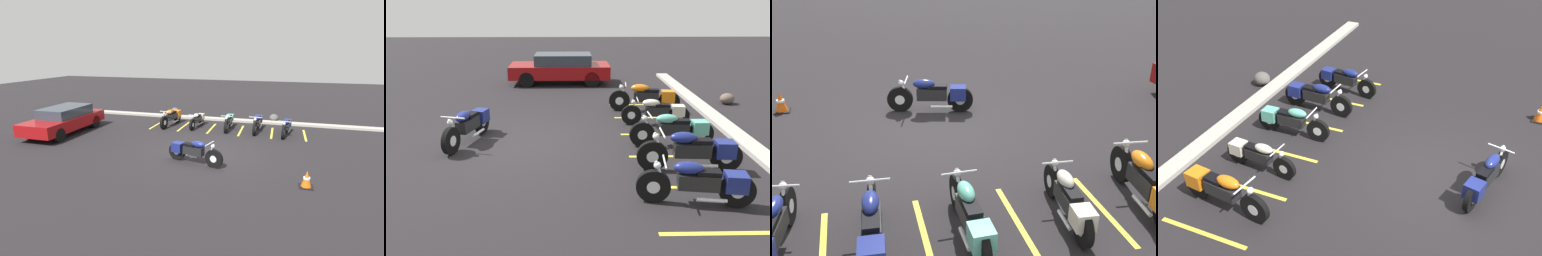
% 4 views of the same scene
% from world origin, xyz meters
% --- Properties ---
extents(ground, '(60.00, 60.00, 0.00)m').
position_xyz_m(ground, '(0.00, 0.00, 0.00)').
color(ground, black).
extents(motorcycle_navy_featured, '(2.16, 0.86, 0.87)m').
position_xyz_m(motorcycle_navy_featured, '(-0.18, -1.08, 0.46)').
color(motorcycle_navy_featured, black).
rests_on(motorcycle_navy_featured, ground).
extents(parked_bike_0, '(0.69, 2.30, 0.91)m').
position_xyz_m(parked_bike_0, '(-2.85, 4.06, 0.48)').
color(parked_bike_0, black).
rests_on(parked_bike_0, ground).
extents(parked_bike_1, '(0.55, 1.97, 0.78)m').
position_xyz_m(parked_bike_1, '(-1.40, 4.09, 0.41)').
color(parked_bike_1, black).
rests_on(parked_bike_1, ground).
extents(parked_bike_2, '(0.59, 2.11, 0.83)m').
position_xyz_m(parked_bike_2, '(0.26, 4.14, 0.44)').
color(parked_bike_2, black).
rests_on(parked_bike_2, ground).
extents(parked_bike_3, '(0.62, 2.22, 0.87)m').
position_xyz_m(parked_bike_3, '(1.73, 4.15, 0.46)').
color(parked_bike_3, black).
rests_on(parked_bike_3, ground).
extents(parked_bike_4, '(0.66, 2.06, 0.81)m').
position_xyz_m(parked_bike_4, '(3.13, 3.82, 0.43)').
color(parked_bike_4, black).
rests_on(parked_bike_4, ground).
extents(concrete_curb, '(18.00, 0.50, 0.12)m').
position_xyz_m(concrete_curb, '(0.00, 5.96, 0.06)').
color(concrete_curb, '#A8A399').
rests_on(concrete_curb, ground).
extents(landscape_rock_0, '(0.55, 0.58, 0.44)m').
position_xyz_m(landscape_rock_0, '(2.49, 6.47, 0.22)').
color(landscape_rock_0, '#514D4B').
rests_on(landscape_rock_0, ground).
extents(traffic_cone, '(0.40, 0.40, 0.53)m').
position_xyz_m(traffic_cone, '(3.67, -2.04, 0.24)').
color(traffic_cone, black).
rests_on(traffic_cone, ground).
extents(stall_line_0, '(0.10, 2.10, 0.00)m').
position_xyz_m(stall_line_0, '(-3.68, 3.94, 0.00)').
color(stall_line_0, gold).
rests_on(stall_line_0, ground).
extents(stall_line_1, '(0.10, 2.10, 0.00)m').
position_xyz_m(stall_line_1, '(-2.14, 3.94, 0.00)').
color(stall_line_1, gold).
rests_on(stall_line_1, ground).
extents(stall_line_2, '(0.10, 2.10, 0.00)m').
position_xyz_m(stall_line_2, '(-0.60, 3.94, 0.00)').
color(stall_line_2, gold).
rests_on(stall_line_2, ground).
extents(stall_line_3, '(0.10, 2.10, 0.00)m').
position_xyz_m(stall_line_3, '(0.94, 3.94, 0.00)').
color(stall_line_3, gold).
rests_on(stall_line_3, ground).
extents(stall_line_4, '(0.10, 2.10, 0.00)m').
position_xyz_m(stall_line_4, '(2.48, 3.94, 0.00)').
color(stall_line_4, gold).
rests_on(stall_line_4, ground).
extents(stall_line_5, '(0.10, 2.10, 0.00)m').
position_xyz_m(stall_line_5, '(4.02, 3.94, 0.00)').
color(stall_line_5, gold).
rests_on(stall_line_5, ground).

